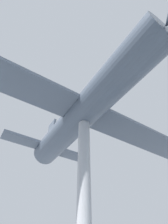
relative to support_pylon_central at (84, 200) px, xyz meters
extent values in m
cylinder|color=#B7B7BC|center=(0.00, 0.00, 0.00)|extent=(0.56, 0.56, 7.42)
cylinder|color=#4C5666|center=(0.00, 0.00, 4.55)|extent=(4.00, 11.02, 1.68)
cube|color=#4C5666|center=(0.00, 0.00, 4.55)|extent=(20.67, 6.30, 0.18)
cube|color=#4C5666|center=(1.03, -4.69, 4.68)|extent=(6.70, 2.41, 0.18)
cube|color=#4C5666|center=(1.03, -4.69, 5.91)|extent=(0.41, 1.11, 2.37)
camera|label=1|loc=(2.48, 6.69, -2.05)|focal=28.00mm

